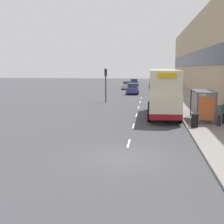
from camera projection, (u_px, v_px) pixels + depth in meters
ground_plane at (125, 158)px, 15.67m from camera, size 220.00×220.00×0.00m
pavement at (181, 94)px, 52.72m from camera, size 5.00×93.00×0.14m
terrace_facade at (207, 54)px, 51.31m from camera, size 3.10×93.00×13.29m
lane_mark_0 at (129, 143)px, 18.78m from camera, size 0.12×2.00×0.01m
lane_mark_1 at (134, 126)px, 24.27m from camera, size 0.12×2.00×0.01m
lane_mark_2 at (137, 115)px, 29.77m from camera, size 0.12×2.00×0.01m
lane_mark_3 at (139, 108)px, 35.26m from camera, size 0.12×2.00×0.01m
lane_mark_4 at (140, 102)px, 40.76m from camera, size 0.12×2.00×0.01m
lane_mark_5 at (141, 98)px, 46.25m from camera, size 0.12×2.00×0.01m
bus_shelter at (206, 100)px, 25.49m from camera, size 1.60×4.20×2.48m
double_decker_bus_near at (163, 92)px, 28.69m from camera, size 2.85×10.13×4.30m
car_0 at (154, 83)px, 70.94m from camera, size 1.93×4.11×1.75m
car_1 at (133, 89)px, 52.34m from camera, size 2.02×3.83×1.83m
car_2 at (134, 83)px, 74.39m from camera, size 2.03×4.31×1.74m
car_3 at (127, 85)px, 63.90m from camera, size 2.06×3.90×1.68m
pedestrian_at_shelter at (224, 112)px, 24.43m from camera, size 0.34×0.34×1.73m
pedestrian_1 at (219, 114)px, 23.36m from camera, size 0.36×0.36×1.80m
litter_bin at (195, 120)px, 22.98m from camera, size 0.55×0.55×1.05m
traffic_light_far_kerb at (106, 80)px, 39.85m from camera, size 0.30×0.32×4.38m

